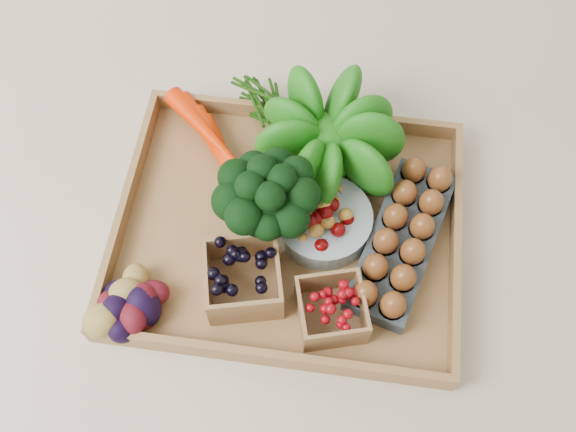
# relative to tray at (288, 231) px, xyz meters

# --- Properties ---
(ground) EXTENTS (4.00, 4.00, 0.00)m
(ground) POSITION_rel_tray_xyz_m (0.00, 0.00, -0.01)
(ground) COLOR beige
(ground) RESTS_ON ground
(tray) EXTENTS (0.55, 0.45, 0.01)m
(tray) POSITION_rel_tray_xyz_m (0.00, 0.00, 0.00)
(tray) COLOR olive
(tray) RESTS_ON ground
(carrots) EXTENTS (0.24, 0.17, 0.06)m
(carrots) POSITION_rel_tray_xyz_m (-0.14, 0.12, 0.04)
(carrots) COLOR #EE2B00
(carrots) RESTS_ON tray
(lettuce) EXTENTS (0.17, 0.17, 0.17)m
(lettuce) POSITION_rel_tray_xyz_m (0.04, 0.14, 0.09)
(lettuce) COLOR #13540D
(lettuce) RESTS_ON tray
(broccoli) EXTENTS (0.16, 0.16, 0.12)m
(broccoli) POSITION_rel_tray_xyz_m (-0.03, -0.00, 0.07)
(broccoli) COLOR black
(broccoli) RESTS_ON tray
(cherry_bowl) EXTENTS (0.16, 0.16, 0.04)m
(cherry_bowl) POSITION_rel_tray_xyz_m (0.06, 0.01, 0.03)
(cherry_bowl) COLOR #8C9EA5
(cherry_bowl) RESTS_ON tray
(egg_carton) EXTENTS (0.17, 0.30, 0.03)m
(egg_carton) POSITION_rel_tray_xyz_m (0.18, -0.01, 0.02)
(egg_carton) COLOR #394349
(egg_carton) RESTS_ON tray
(potatoes) EXTENTS (0.14, 0.14, 0.08)m
(potatoes) POSITION_rel_tray_xyz_m (-0.21, -0.17, 0.05)
(potatoes) COLOR #450B14
(potatoes) RESTS_ON tray
(punnet_blackberry) EXTENTS (0.14, 0.14, 0.08)m
(punnet_blackberry) POSITION_rel_tray_xyz_m (-0.05, -0.11, 0.05)
(punnet_blackberry) COLOR black
(punnet_blackberry) RESTS_ON tray
(punnet_raspberry) EXTENTS (0.12, 0.12, 0.07)m
(punnet_raspberry) POSITION_rel_tray_xyz_m (0.08, -0.14, 0.04)
(punnet_raspberry) COLOR maroon
(punnet_raspberry) RESTS_ON tray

